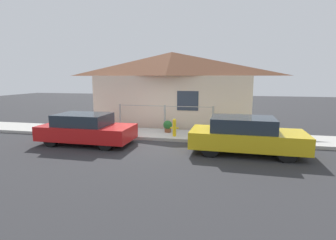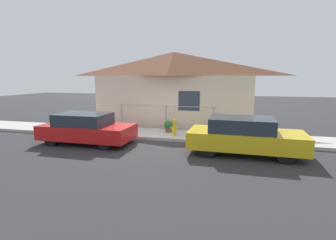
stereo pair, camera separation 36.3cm
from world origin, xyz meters
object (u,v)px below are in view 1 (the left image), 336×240
object	(u,v)px
car_right	(246,135)
car_left	(86,129)
potted_plant_near_hydrant	(168,126)
fire_hydrant	(174,127)

from	to	relation	value
car_right	car_left	bearing A→B (deg)	-178.42
car_left	potted_plant_near_hydrant	size ratio (longest dim) A/B	6.75
car_right	potted_plant_near_hydrant	world-z (taller)	car_right
car_left	car_right	bearing A→B (deg)	0.36
car_left	fire_hydrant	size ratio (longest dim) A/B	4.84
car_left	potted_plant_near_hydrant	world-z (taller)	car_left
potted_plant_near_hydrant	car_left	bearing A→B (deg)	-141.15
car_right	potted_plant_near_hydrant	xyz separation A→B (m)	(-3.44, 2.38, -0.23)
fire_hydrant	car_left	bearing A→B (deg)	-154.83
potted_plant_near_hydrant	car_right	bearing A→B (deg)	-34.73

